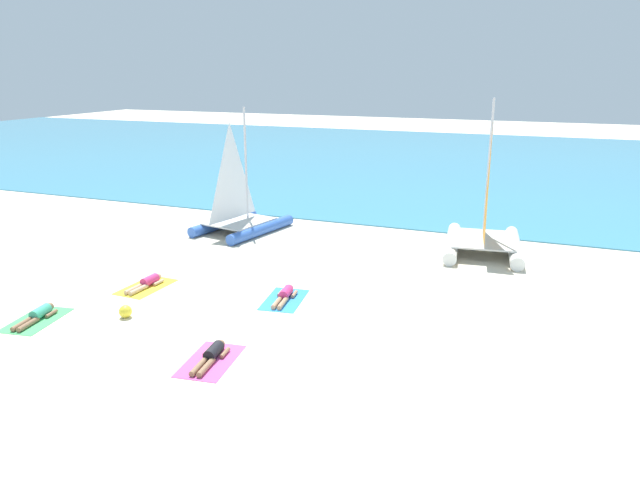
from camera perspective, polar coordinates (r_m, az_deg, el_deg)
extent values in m
plane|color=beige|center=(24.32, 3.89, 0.04)|extent=(120.00, 120.00, 0.00)
cube|color=teal|center=(45.54, 12.49, 7.30)|extent=(120.00, 40.00, 0.05)
cylinder|color=blue|center=(26.36, -9.16, 1.65)|extent=(1.23, 3.99, 0.45)
cylinder|color=blue|center=(25.05, -5.60, 1.01)|extent=(1.23, 3.99, 0.45)
cube|color=silver|center=(25.49, -7.72, 1.80)|extent=(2.54, 2.90, 0.06)
cylinder|color=silver|center=(25.44, -7.08, 7.18)|extent=(0.09, 0.09, 4.73)
pyramid|color=white|center=(24.77, -8.46, 6.55)|extent=(0.47, 2.05, 3.97)
cylinder|color=white|center=(23.50, 12.50, -0.26)|extent=(1.02, 4.38, 0.50)
cylinder|color=white|center=(23.55, 18.04, -0.65)|extent=(1.02, 4.38, 0.50)
cube|color=silver|center=(23.23, 15.32, 0.06)|extent=(2.60, 3.04, 0.06)
cylinder|color=silver|center=(23.29, 15.78, 6.54)|extent=(0.10, 0.10, 5.18)
pyramid|color=orange|center=(22.30, 15.78, 5.73)|extent=(0.33, 2.27, 4.35)
cube|color=#4CB266|center=(18.44, -25.42, -6.91)|extent=(1.39, 2.05, 0.01)
cylinder|color=#3FB28C|center=(18.53, -25.11, -6.24)|extent=(0.40, 0.66, 0.30)
sphere|color=#8C6647|center=(18.83, -24.37, -5.80)|extent=(0.22, 0.22, 0.22)
cylinder|color=#8C6647|center=(18.15, -26.53, -7.16)|extent=(0.26, 0.79, 0.14)
cylinder|color=#8C6647|center=(18.04, -26.07, -7.24)|extent=(0.26, 0.79, 0.14)
cylinder|color=#8C6647|center=(18.80, -25.33, -6.25)|extent=(0.17, 0.46, 0.10)
cylinder|color=#8C6647|center=(18.55, -24.24, -6.41)|extent=(0.17, 0.46, 0.10)
cube|color=yellow|center=(19.88, -16.26, -4.32)|extent=(1.18, 1.95, 0.01)
cylinder|color=#D83372|center=(19.97, -15.93, -3.72)|extent=(0.33, 0.63, 0.30)
sphere|color=#D8AD84|center=(20.26, -15.20, -3.37)|extent=(0.22, 0.22, 0.22)
cylinder|color=#D8AD84|center=(19.59, -17.32, -4.47)|extent=(0.17, 0.79, 0.14)
cylinder|color=#D8AD84|center=(19.48, -16.92, -4.56)|extent=(0.17, 0.79, 0.14)
cylinder|color=#D8AD84|center=(20.24, -16.11, -3.73)|extent=(0.12, 0.45, 0.10)
cylinder|color=#D8AD84|center=(19.97, -15.14, -3.92)|extent=(0.12, 0.45, 0.10)
cube|color=#338CD8|center=(18.10, -3.43, -5.71)|extent=(1.36, 2.04, 0.01)
cylinder|color=#D83372|center=(18.22, -3.26, -5.02)|extent=(0.39, 0.66, 0.30)
sphere|color=tan|center=(18.59, -2.91, -4.58)|extent=(0.22, 0.22, 0.22)
cylinder|color=tan|center=(17.70, -4.13, -5.98)|extent=(0.25, 0.79, 0.14)
cylinder|color=tan|center=(17.65, -3.57, -6.03)|extent=(0.25, 0.79, 0.14)
cylinder|color=tan|center=(18.45, -3.78, -5.06)|extent=(0.16, 0.46, 0.10)
cylinder|color=tan|center=(18.34, -2.46, -5.18)|extent=(0.16, 0.46, 0.10)
cube|color=#D84C99|center=(14.76, -10.39, -11.27)|extent=(1.34, 2.03, 0.01)
cylinder|color=black|center=(14.85, -10.10, -10.40)|extent=(0.38, 0.65, 0.30)
sphere|color=#8C6647|center=(15.18, -9.47, -9.75)|extent=(0.22, 0.22, 0.22)
cylinder|color=#8C6647|center=(14.40, -11.48, -11.73)|extent=(0.24, 0.79, 0.14)
cylinder|color=#8C6647|center=(14.33, -10.82, -11.84)|extent=(0.24, 0.79, 0.14)
cylinder|color=#8C6647|center=(15.10, -10.62, -10.34)|extent=(0.16, 0.46, 0.10)
cylinder|color=#8C6647|center=(14.93, -9.06, -10.57)|extent=(0.16, 0.46, 0.10)
sphere|color=yellow|center=(17.65, -18.06, -6.49)|extent=(0.36, 0.36, 0.36)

